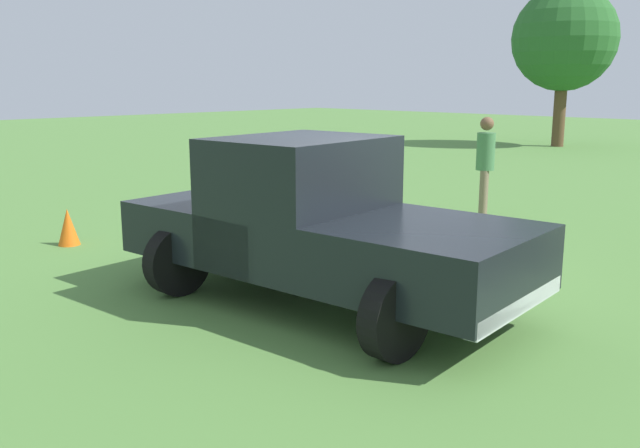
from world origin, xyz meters
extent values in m
plane|color=#54843D|center=(0.00, 0.00, 0.00)|extent=(80.00, 80.00, 0.00)
cylinder|color=black|center=(0.02, -1.48, 0.40)|extent=(0.79, 0.22, 0.79)
cylinder|color=black|center=(-1.50, -1.60, 0.40)|extent=(0.79, 0.22, 0.79)
cylinder|color=black|center=(-0.23, 1.47, 0.40)|extent=(0.79, 0.22, 0.79)
cylinder|color=black|center=(-1.74, 1.34, 0.40)|extent=(0.79, 0.22, 0.79)
cube|color=black|center=(-0.75, -1.45, 0.74)|extent=(1.97, 1.99, 0.64)
cube|color=black|center=(-0.88, 0.21, 1.12)|extent=(1.94, 1.62, 1.40)
cube|color=slate|center=(-0.88, 0.21, 1.56)|extent=(1.77, 1.39, 0.48)
cube|color=black|center=(-0.96, 1.13, 0.72)|extent=(2.00, 2.36, 0.60)
cube|color=silver|center=(-0.68, -2.31, 0.48)|extent=(1.75, 0.26, 0.16)
cylinder|color=#7A6B51|center=(4.53, 1.15, 0.44)|extent=(0.14, 0.14, 0.87)
cylinder|color=#7A6B51|center=(4.71, 1.24, 0.44)|extent=(0.14, 0.14, 0.87)
cylinder|color=#477F4C|center=(4.62, 1.20, 1.20)|extent=(0.43, 0.43, 0.65)
sphere|color=brown|center=(4.62, 1.20, 1.68)|extent=(0.24, 0.24, 0.24)
cylinder|color=brown|center=(18.77, 6.51, 1.40)|extent=(0.45, 0.45, 2.80)
sphere|color=#286028|center=(18.77, 6.51, 3.94)|extent=(3.80, 3.80, 3.80)
cone|color=orange|center=(-1.49, 4.56, 0.28)|extent=(0.32, 0.32, 0.55)
camera|label=1|loc=(-6.00, -5.06, 2.40)|focal=38.30mm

